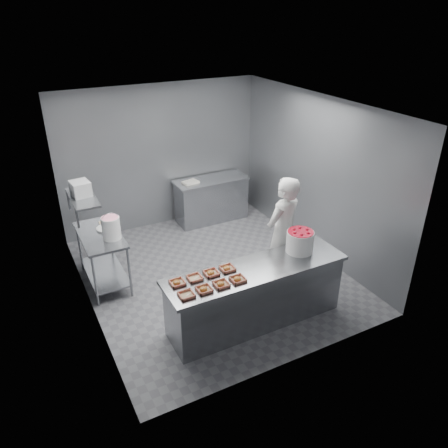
{
  "coord_description": "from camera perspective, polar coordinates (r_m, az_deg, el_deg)",
  "views": [
    {
      "loc": [
        -2.69,
        -5.55,
        4.11
      ],
      "look_at": [
        0.1,
        -0.2,
        1.02
      ],
      "focal_mm": 35.0,
      "sensor_mm": 36.0,
      "label": 1
    }
  ],
  "objects": [
    {
      "name": "tray_0",
      "position": [
        5.4,
        -4.94,
        -9.19
      ],
      "size": [
        0.19,
        0.18,
        0.04
      ],
      "color": "tan",
      "rests_on": "service_counter"
    },
    {
      "name": "paper_stack",
      "position": [
        8.69,
        -4.4,
        5.47
      ],
      "size": [
        0.33,
        0.27,
        0.04
      ],
      "primitive_type": "cube",
      "rotation": [
        0.0,
        0.0,
        0.17
      ],
      "color": "silver",
      "rests_on": "back_counter"
    },
    {
      "name": "strawberry_tub",
      "position": [
        6.3,
        9.89,
        -2.17
      ],
      "size": [
        0.39,
        0.39,
        0.32
      ],
      "color": "silver",
      "rests_on": "service_counter"
    },
    {
      "name": "bucket_lid",
      "position": [
        7.14,
        -15.07,
        -0.52
      ],
      "size": [
        0.32,
        0.32,
        0.02
      ],
      "primitive_type": "cylinder",
      "rotation": [
        0.0,
        0.0,
        -0.0
      ],
      "color": "silver",
      "rests_on": "prep_table"
    },
    {
      "name": "tray_1",
      "position": [
        5.48,
        -2.63,
        -8.51
      ],
      "size": [
        0.19,
        0.18,
        0.06
      ],
      "color": "tan",
      "rests_on": "service_counter"
    },
    {
      "name": "floor",
      "position": [
        7.41,
        -1.43,
        -6.58
      ],
      "size": [
        4.5,
        4.5,
        0.0
      ],
      "primitive_type": "plane",
      "color": "#4C4C51",
      "rests_on": "ground"
    },
    {
      "name": "wall_back",
      "position": [
        8.69,
        -8.2,
        8.64
      ],
      "size": [
        4.0,
        0.04,
        2.8
      ],
      "primitive_type": "cube",
      "color": "slate",
      "rests_on": "ground"
    },
    {
      "name": "tray_3",
      "position": [
        5.65,
        1.8,
        -7.21
      ],
      "size": [
        0.19,
        0.18,
        0.06
      ],
      "color": "tan",
      "rests_on": "service_counter"
    },
    {
      "name": "rag",
      "position": [
        7.33,
        -15.48,
        0.17
      ],
      "size": [
        0.14,
        0.12,
        0.02
      ],
      "primitive_type": "cube",
      "rotation": [
        0.0,
        0.0,
        -0.03
      ],
      "color": "#CCB28C",
      "rests_on": "prep_table"
    },
    {
      "name": "worker",
      "position": [
        6.75,
        7.62,
        -1.31
      ],
      "size": [
        0.78,
        0.63,
        1.85
      ],
      "primitive_type": "imported",
      "rotation": [
        0.0,
        0.0,
        3.46
      ],
      "color": "white",
      "rests_on": "ground"
    },
    {
      "name": "wall_left",
      "position": [
        6.21,
        -18.35,
        -0.23
      ],
      "size": [
        0.04,
        4.5,
        2.8
      ],
      "primitive_type": "cube",
      "color": "slate",
      "rests_on": "ground"
    },
    {
      "name": "tray_2",
      "position": [
        5.56,
        -0.38,
        -7.86
      ],
      "size": [
        0.19,
        0.18,
        0.06
      ],
      "color": "tan",
      "rests_on": "service_counter"
    },
    {
      "name": "tray_7",
      "position": [
        5.86,
        0.43,
        -5.81
      ],
      "size": [
        0.19,
        0.18,
        0.06
      ],
      "color": "tan",
      "rests_on": "service_counter"
    },
    {
      "name": "prep_table",
      "position": [
        7.16,
        -15.61,
        -3.42
      ],
      "size": [
        0.6,
        1.2,
        0.9
      ],
      "color": "slate",
      "rests_on": "ground"
    },
    {
      "name": "tray_6",
      "position": [
        5.77,
        -1.69,
        -6.4
      ],
      "size": [
        0.19,
        0.18,
        0.06
      ],
      "color": "tan",
      "rests_on": "service_counter"
    },
    {
      "name": "tray_4",
      "position": [
        5.62,
        -6.13,
        -7.62
      ],
      "size": [
        0.19,
        0.18,
        0.06
      ],
      "color": "tan",
      "rests_on": "service_counter"
    },
    {
      "name": "wall_right",
      "position": [
        7.76,
        11.89,
        6.05
      ],
      "size": [
        0.04,
        4.5,
        2.8
      ],
      "primitive_type": "cube",
      "color": "slate",
      "rests_on": "ground"
    },
    {
      "name": "glaze_bucket",
      "position": [
        6.76,
        -14.54,
        -0.43
      ],
      "size": [
        0.29,
        0.27,
        0.42
      ],
      "color": "silver",
      "rests_on": "prep_table"
    },
    {
      "name": "appliance",
      "position": [
        6.71,
        -18.24,
        4.42
      ],
      "size": [
        0.29,
        0.32,
        0.22
      ],
      "primitive_type": "cube",
      "rotation": [
        0.0,
        0.0,
        0.12
      ],
      "color": "gray",
      "rests_on": "wall_shelf"
    },
    {
      "name": "service_counter",
      "position": [
        6.18,
        4.15,
        -9.22
      ],
      "size": [
        2.6,
        0.7,
        0.9
      ],
      "color": "slate",
      "rests_on": "ground"
    },
    {
      "name": "wall_shelf",
      "position": [
        6.72,
        -18.01,
        3.32
      ],
      "size": [
        0.35,
        0.9,
        0.03
      ],
      "primitive_type": "cube",
      "color": "slate",
      "rests_on": "wall_left"
    },
    {
      "name": "ceiling",
      "position": [
        6.31,
        -1.72,
        15.1
      ],
      "size": [
        4.5,
        4.5,
        0.0
      ],
      "primitive_type": "plane",
      "rotation": [
        3.14,
        0.0,
        0.0
      ],
      "color": "white",
      "rests_on": "wall_back"
    },
    {
      "name": "tray_5",
      "position": [
        5.69,
        -3.85,
        -7.02
      ],
      "size": [
        0.19,
        0.18,
        0.04
      ],
      "color": "tan",
      "rests_on": "service_counter"
    },
    {
      "name": "back_counter",
      "position": [
        9.04,
        -1.68,
        3.23
      ],
      "size": [
        1.5,
        0.6,
        0.9
      ],
      "color": "slate",
      "rests_on": "ground"
    }
  ]
}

